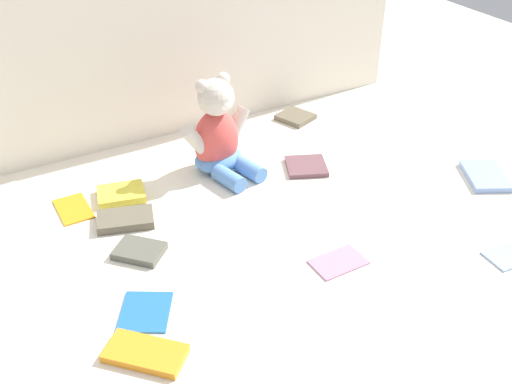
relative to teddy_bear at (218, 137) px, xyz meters
The scene contains 14 objects.
ground_plane 0.20m from the teddy_bear, 111.47° to the right, with size 3.20×3.20×0.00m, color silver.
teddy_bear is the anchor object (origin of this frame).
book_case_0 0.52m from the teddy_bear, 131.55° to the right, with size 0.09×0.10×0.01m, color blue.
book_case_1 0.31m from the teddy_bear, 159.50° to the right, with size 0.07×0.12×0.02m, color brown.
book_case_2 0.61m from the teddy_bear, 128.02° to the right, with size 0.07×0.13×0.01m, color orange.
book_case_3 0.37m from the teddy_bear, 142.83° to the right, with size 0.07×0.09×0.02m, color #525347.
book_case_4 0.37m from the teddy_bear, behind, with size 0.07×0.11×0.01m, color orange.
book_case_5 0.23m from the teddy_bear, 28.85° to the right, with size 0.10×0.10×0.01m, color brown.
book_case_6 0.35m from the teddy_bear, 24.11° to the left, with size 0.09×0.09×0.01m, color brown.
book_case_7 0.70m from the teddy_bear, 58.50° to the right, with size 0.07×0.10×0.01m, color #88A5D5.
book_case_8 0.51m from the teddy_bear, behind, with size 0.07×0.01×0.13m, color white.
book_case_9 0.45m from the teddy_bear, 84.10° to the right, with size 0.07×0.11×0.01m, color #B07997.
book_case_10 0.65m from the teddy_bear, 33.23° to the right, with size 0.09×0.13×0.01m, color #87A8E5.
book_case_11 0.27m from the teddy_bear, behind, with size 0.08×0.11×0.02m, color yellow.
Camera 1 is at (-0.48, -1.00, 0.78)m, focal length 42.50 mm.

